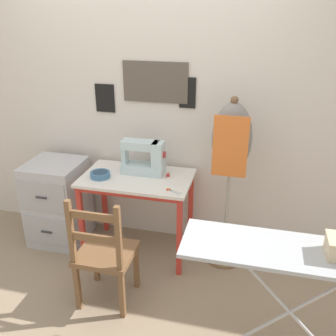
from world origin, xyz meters
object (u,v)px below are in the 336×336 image
sewing_machine (145,158)px  dress_form (231,149)px  thread_spool_near_machine (168,175)px  ironing_board (299,258)px  wooden_chair (104,254)px  filing_cabinet (58,202)px  scissors (171,191)px  fabric_bowl (100,174)px

sewing_machine → dress_form: (0.71, -0.03, 0.16)m
thread_spool_near_machine → ironing_board: (0.97, -0.97, 0.04)m
wooden_chair → ironing_board: (1.27, -0.24, 0.38)m
thread_spool_near_machine → filing_cabinet: bearing=-177.0°
sewing_machine → ironing_board: (1.18, -0.99, -0.08)m
scissors → wooden_chair: wooden_chair is taller
fabric_bowl → wooden_chair: size_ratio=0.18×
dress_form → fabric_bowl: bearing=-172.6°
fabric_bowl → wooden_chair: bearing=-66.2°
dress_form → wooden_chair: bearing=-138.1°
fabric_bowl → filing_cabinet: size_ratio=0.21×
fabric_bowl → dress_form: size_ratio=0.11×
fabric_bowl → dress_form: dress_form is taller
wooden_chair → ironing_board: size_ratio=0.70×
fabric_bowl → wooden_chair: wooden_chair is taller
thread_spool_near_machine → dress_form: dress_form is taller
wooden_chair → ironing_board: bearing=-10.9°
ironing_board → scissors: bearing=141.0°
fabric_bowl → filing_cabinet: (-0.49, 0.09, -0.37)m
filing_cabinet → ironing_board: (2.01, -0.91, 0.41)m
scissors → wooden_chair: 0.69m
fabric_bowl → filing_cabinet: fabric_bowl is taller
filing_cabinet → ironing_board: bearing=-24.5°
thread_spool_near_machine → filing_cabinet: size_ratio=0.05×
scissors → dress_form: 0.56m
sewing_machine → scissors: bearing=-43.4°
thread_spool_near_machine → sewing_machine: bearing=172.8°
sewing_machine → thread_spool_near_machine: bearing=-7.2°
wooden_chair → filing_cabinet: wooden_chair is taller
sewing_machine → dress_form: dress_form is taller
sewing_machine → thread_spool_near_machine: sewing_machine is taller
ironing_board → wooden_chair: bearing=169.1°
thread_spool_near_machine → wooden_chair: wooden_chair is taller
sewing_machine → filing_cabinet: 0.96m
wooden_chair → dress_form: (0.80, 0.72, 0.61)m
wooden_chair → dress_form: 1.24m
sewing_machine → scissors: 0.42m
thread_spool_near_machine → ironing_board: ironing_board is taller
sewing_machine → fabric_bowl: (-0.35, -0.17, -0.11)m
scissors → thread_spool_near_machine: size_ratio=3.66×
filing_cabinet → dress_form: dress_form is taller
fabric_bowl → filing_cabinet: bearing=169.5°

